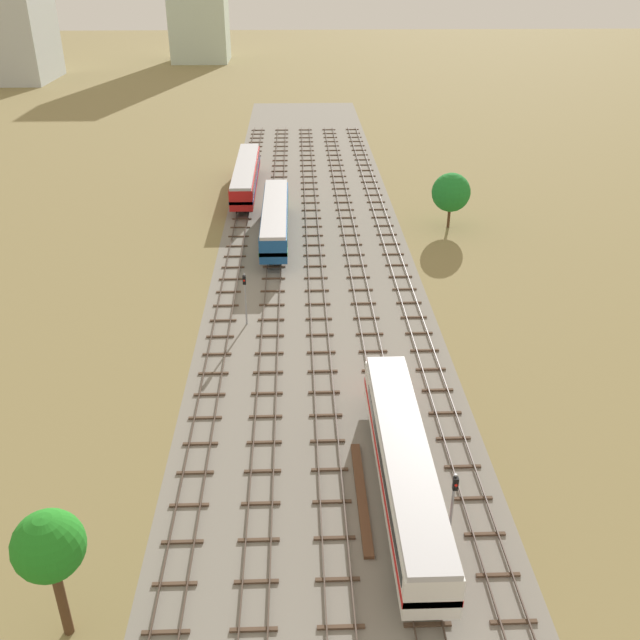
{
  "coord_description": "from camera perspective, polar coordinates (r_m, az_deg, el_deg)",
  "views": [
    {
      "loc": [
        -1.88,
        -13.42,
        30.1
      ],
      "look_at": [
        0.0,
        40.56,
        1.5
      ],
      "focal_mm": 39.73,
      "sensor_mm": 36.0,
      "label": 1
    }
  ],
  "objects": [
    {
      "name": "track_far_left",
      "position": [
        76.83,
        -6.94,
        4.73
      ],
      "size": [
        2.4,
        126.0,
        0.29
      ],
      "color": "#47382D",
      "rests_on": "ground"
    },
    {
      "name": "track_centre_right",
      "position": [
        77.26,
        6.05,
        4.92
      ],
      "size": [
        2.4,
        126.0,
        0.29
      ],
      "color": "#47382D",
      "rests_on": "ground"
    },
    {
      "name": "diesel_railcar_left_near",
      "position": [
        81.84,
        -3.64,
        8.21
      ],
      "size": [
        2.96,
        20.5,
        3.8
      ],
      "color": "#194C8C",
      "rests_on": "ground"
    },
    {
      "name": "ballast_bed",
      "position": [
        75.69,
        -0.41,
        4.47
      ],
      "size": [
        21.38,
        176.0,
        0.01
      ],
      "primitive_type": "cube",
      "color": "gray",
      "rests_on": "ground"
    },
    {
      "name": "passenger_coach_far_left_mid",
      "position": [
        98.71,
        -5.99,
        11.58
      ],
      "size": [
        2.96,
        22.0,
        3.8
      ],
      "color": "red",
      "rests_on": "ground"
    },
    {
      "name": "diesel_railcar_centre_nearest",
      "position": [
        43.64,
        6.79,
        -11.4
      ],
      "size": [
        2.96,
        20.5,
        3.8
      ],
      "color": "white",
      "rests_on": "ground"
    },
    {
      "name": "ground_plane",
      "position": [
        75.69,
        -0.41,
        4.47
      ],
      "size": [
        480.0,
        480.0,
        0.0
      ],
      "primitive_type": "plane",
      "color": "olive"
    },
    {
      "name": "lineside_tree_0",
      "position": [
        86.29,
        10.51,
        10.07
      ],
      "size": [
        4.58,
        4.58,
        6.65
      ],
      "color": "#4C331E",
      "rests_on": "ground"
    },
    {
      "name": "signal_post_nearest",
      "position": [
        40.94,
        10.68,
        -14.01
      ],
      "size": [
        0.28,
        0.47,
        4.79
      ],
      "color": "gray",
      "rests_on": "ground"
    },
    {
      "name": "track_centre_left",
      "position": [
        76.55,
        -0.43,
        4.86
      ],
      "size": [
        2.4,
        126.0,
        0.29
      ],
      "color": "#47382D",
      "rests_on": "ground"
    },
    {
      "name": "track_centre",
      "position": [
        76.78,
        2.82,
        4.9
      ],
      "size": [
        2.4,
        126.0,
        0.29
      ],
      "color": "#47382D",
      "rests_on": "ground"
    },
    {
      "name": "spare_rail_bundle",
      "position": [
        44.97,
        3.36,
        -13.97
      ],
      "size": [
        0.6,
        10.0,
        0.24
      ],
      "primitive_type": "cube",
      "color": "brown",
      "rests_on": "ground"
    },
    {
      "name": "lineside_tree_1",
      "position": [
        36.27,
        -21.0,
        -16.73
      ],
      "size": [
        3.39,
        3.39,
        7.49
      ],
      "color": "#4C331E",
      "rests_on": "ground"
    },
    {
      "name": "track_left",
      "position": [
        76.57,
        -3.69,
        4.8
      ],
      "size": [
        2.4,
        126.0,
        0.29
      ],
      "color": "#47382D",
      "rests_on": "ground"
    },
    {
      "name": "signal_post_near",
      "position": [
        62.5,
        -6.06,
        2.2
      ],
      "size": [
        0.28,
        0.47,
        4.94
      ],
      "color": "gray",
      "rests_on": "ground"
    }
  ]
}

